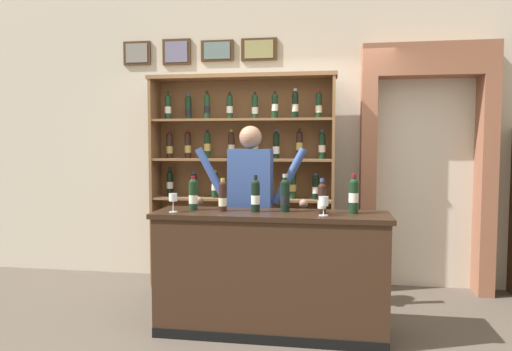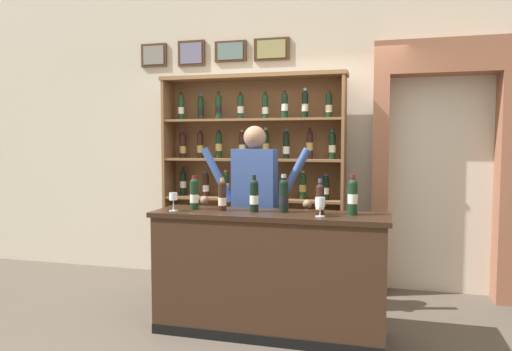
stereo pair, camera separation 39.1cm
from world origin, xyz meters
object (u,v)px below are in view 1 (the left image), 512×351
(tasting_bottle_brunello, at_px, (354,195))
(tasting_bottle_prosecco, at_px, (193,194))
(wine_shelf, at_px, (242,175))
(shopkeeper, at_px, (251,198))
(tasting_bottle_vin_santo, at_px, (322,198))
(tasting_counter, at_px, (270,273))
(tasting_bottle_riserva, at_px, (223,196))
(tasting_bottle_grappa, at_px, (255,195))
(wine_glass_left, at_px, (324,202))
(tasting_bottle_rosso, at_px, (285,195))
(wine_glass_spare, at_px, (173,199))

(tasting_bottle_brunello, bearing_deg, tasting_bottle_prosecco, -179.00)
(wine_shelf, distance_m, shopkeeper, 0.79)
(tasting_bottle_vin_santo, bearing_deg, tasting_counter, -178.28)
(shopkeeper, relative_size, tasting_bottle_riserva, 6.29)
(tasting_bottle_grappa, xyz_separation_m, wine_glass_left, (0.55, -0.11, -0.03))
(shopkeeper, bearing_deg, tasting_bottle_rosso, -50.50)
(shopkeeper, bearing_deg, tasting_counter, -63.05)
(tasting_bottle_rosso, bearing_deg, tasting_bottle_vin_santo, -7.95)
(tasting_counter, distance_m, wine_glass_left, 0.74)
(wine_shelf, height_order, tasting_bottle_prosecco, wine_shelf)
(tasting_bottle_rosso, height_order, wine_glass_spare, tasting_bottle_rosso)
(wine_shelf, height_order, tasting_bottle_rosso, wine_shelf)
(tasting_bottle_grappa, bearing_deg, tasting_bottle_prosecco, 177.92)
(shopkeeper, height_order, tasting_bottle_prosecco, shopkeeper)
(tasting_bottle_brunello, distance_m, wine_glass_left, 0.28)
(tasting_bottle_grappa, distance_m, tasting_bottle_brunello, 0.78)
(tasting_bottle_rosso, xyz_separation_m, wine_glass_spare, (-0.89, -0.16, -0.03))
(shopkeeper, xyz_separation_m, tasting_bottle_vin_santo, (0.66, -0.48, 0.07))
(tasting_bottle_rosso, relative_size, wine_glass_left, 2.07)
(wine_glass_spare, bearing_deg, tasting_bottle_grappa, 10.49)
(tasting_counter, bearing_deg, tasting_bottle_rosso, 26.06)
(tasting_bottle_brunello, bearing_deg, tasting_bottle_grappa, -176.92)
(wine_shelf, height_order, wine_glass_spare, wine_shelf)
(tasting_bottle_prosecco, height_order, tasting_bottle_grappa, tasting_bottle_grappa)
(tasting_bottle_prosecco, relative_size, tasting_bottle_brunello, 0.90)
(wine_glass_left, bearing_deg, tasting_counter, 166.71)
(tasting_counter, relative_size, tasting_bottle_grappa, 6.31)
(tasting_bottle_grappa, bearing_deg, shopkeeper, 104.43)
(tasting_bottle_brunello, bearing_deg, tasting_bottle_rosso, 179.81)
(tasting_bottle_grappa, relative_size, tasting_bottle_rosso, 0.98)
(tasting_counter, xyz_separation_m, wine_glass_left, (0.42, -0.10, 0.60))
(tasting_bottle_rosso, bearing_deg, wine_glass_spare, -169.50)
(shopkeeper, distance_m, tasting_bottle_vin_santo, 0.81)
(tasting_bottle_vin_santo, bearing_deg, tasting_bottle_brunello, 9.10)
(tasting_bottle_riserva, bearing_deg, tasting_bottle_brunello, 2.22)
(wine_glass_left, bearing_deg, wine_shelf, 123.78)
(shopkeeper, relative_size, tasting_bottle_vin_santo, 6.12)
(tasting_bottle_riserva, height_order, tasting_bottle_grappa, tasting_bottle_grappa)
(tasting_bottle_vin_santo, height_order, wine_glass_left, tasting_bottle_vin_santo)
(tasting_bottle_grappa, height_order, tasting_bottle_brunello, tasting_bottle_brunello)
(wine_glass_spare, bearing_deg, tasting_bottle_riserva, 17.76)
(wine_shelf, height_order, tasting_bottle_brunello, wine_shelf)
(wine_shelf, bearing_deg, tasting_bottle_grappa, -74.39)
(shopkeeper, height_order, tasting_bottle_vin_santo, shopkeeper)
(tasting_bottle_brunello, relative_size, wine_glass_spare, 2.05)
(wine_glass_spare, bearing_deg, wine_glass_left, 0.54)
(tasting_counter, height_order, shopkeeper, shopkeeper)
(tasting_bottle_brunello, xyz_separation_m, wine_glass_left, (-0.23, -0.15, -0.05))
(wine_glass_spare, bearing_deg, wine_shelf, 76.80)
(tasting_bottle_grappa, bearing_deg, tasting_bottle_rosso, 10.56)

